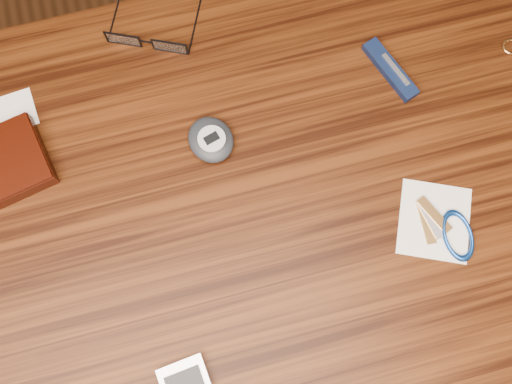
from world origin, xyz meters
TOP-DOWN VIEW (x-y plane):
  - ground at (0.00, 0.00)m, footprint 3.80×3.80m
  - desk at (0.00, 0.00)m, footprint 1.00×0.70m
  - eyeglasses at (-0.03, 0.28)m, footprint 0.15×0.16m
  - gold_ring at (0.45, 0.14)m, footprint 0.03×0.03m
  - pedometer at (0.02, 0.11)m, footprint 0.07×0.08m
  - notepad_keys at (0.28, -0.07)m, footprint 0.12×0.13m
  - pocket_knife at (0.28, 0.15)m, footprint 0.05×0.10m

SIDE VIEW (x-z plane):
  - ground at x=0.00m, z-range 0.00..0.00m
  - desk at x=0.00m, z-range 0.27..1.02m
  - gold_ring at x=0.45m, z-range 0.75..0.75m
  - notepad_keys at x=0.28m, z-range 0.75..0.76m
  - pocket_knife at x=0.28m, z-range 0.75..0.76m
  - eyeglasses at x=-0.03m, z-range 0.75..0.77m
  - pedometer at x=0.02m, z-range 0.75..0.78m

